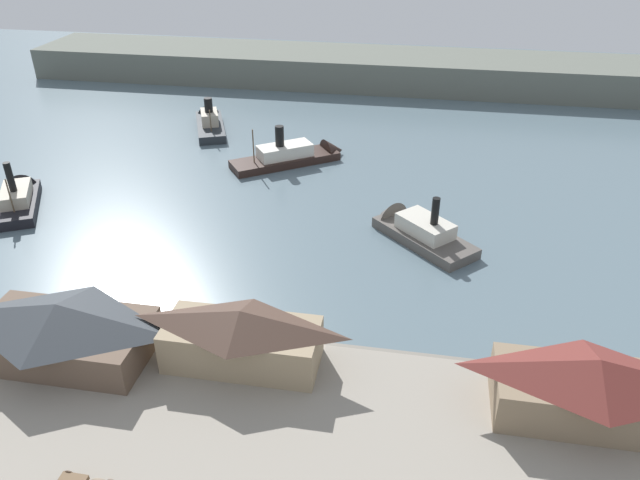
% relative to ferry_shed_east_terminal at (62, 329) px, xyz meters
% --- Properties ---
extents(ground_plane, '(320.00, 320.00, 0.00)m').
position_rel_ferry_shed_east_terminal_xyz_m(ground_plane, '(17.90, 10.61, -4.72)').
color(ground_plane, slate).
extents(quay_promenade, '(110.00, 36.00, 1.20)m').
position_rel_ferry_shed_east_terminal_xyz_m(quay_promenade, '(17.90, -11.39, -4.12)').
color(quay_promenade, gray).
rests_on(quay_promenade, ground).
extents(seawall_edge, '(110.00, 0.80, 1.00)m').
position_rel_ferry_shed_east_terminal_xyz_m(seawall_edge, '(17.90, 7.01, -4.22)').
color(seawall_edge, slate).
rests_on(seawall_edge, ground).
extents(ferry_shed_east_terminal, '(19.36, 10.63, 6.93)m').
position_rel_ferry_shed_east_terminal_xyz_m(ferry_shed_east_terminal, '(0.00, 0.00, 0.00)').
color(ferry_shed_east_terminal, brown).
rests_on(ferry_shed_east_terminal, quay_promenade).
extents(ferry_shed_central_terminal, '(17.24, 7.51, 6.97)m').
position_rel_ferry_shed_east_terminal_xyz_m(ferry_shed_central_terminal, '(19.96, 2.24, 0.01)').
color(ferry_shed_central_terminal, '#998466').
rests_on(ferry_shed_central_terminal, quay_promenade).
extents(ferry_shed_west_terminal, '(18.98, 8.73, 7.09)m').
position_rel_ferry_shed_east_terminal_xyz_m(ferry_shed_west_terminal, '(55.97, 0.63, 0.08)').
color(ferry_shed_west_terminal, '#847056').
rests_on(ferry_shed_west_terminal, quay_promenade).
extents(ferry_near_quay, '(12.26, 20.01, 9.16)m').
position_rel_ferry_shed_east_terminal_xyz_m(ferry_near_quay, '(-10.05, 78.19, -3.27)').
color(ferry_near_quay, '#23282D').
rests_on(ferry_near_quay, ground).
extents(ferry_outer_harbor, '(17.58, 17.36, 10.26)m').
position_rel_ferry_shed_east_terminal_xyz_m(ferry_outer_harbor, '(37.41, 36.20, -3.35)').
color(ferry_outer_harbor, '#514C47').
rests_on(ferry_outer_harbor, ground).
extents(ferry_departing_north, '(13.03, 17.91, 10.60)m').
position_rel_ferry_shed_east_terminal_xyz_m(ferry_departing_north, '(-29.39, 35.63, -3.29)').
color(ferry_departing_north, black).
rests_on(ferry_departing_north, ground).
extents(ferry_moored_east, '(22.27, 18.23, 10.04)m').
position_rel_ferry_shed_east_terminal_xyz_m(ferry_moored_east, '(13.61, 62.35, -3.32)').
color(ferry_moored_east, black).
rests_on(ferry_moored_east, ground).
extents(far_headland, '(180.00, 24.00, 8.00)m').
position_rel_ferry_shed_east_terminal_xyz_m(far_headland, '(17.90, 120.61, -0.72)').
color(far_headland, '#60665B').
rests_on(far_headland, ground).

